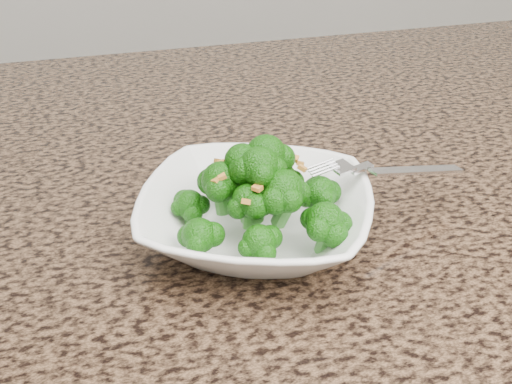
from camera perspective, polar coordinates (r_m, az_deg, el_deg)
name	(u,v)px	position (r m, az deg, el deg)	size (l,w,h in m)	color
granite_counter	(284,207)	(0.66, 2.52, -1.30)	(1.64, 1.04, 0.03)	brown
bowl	(256,216)	(0.57, 0.00, -2.18)	(0.20, 0.20, 0.05)	white
broccoli_pile	(256,159)	(0.54, 0.00, 2.93)	(0.18, 0.18, 0.06)	#165D0A
garlic_topping	(256,121)	(0.53, 0.00, 6.31)	(0.11, 0.11, 0.01)	gold
fork	(365,167)	(0.59, 9.66, 2.17)	(0.18, 0.03, 0.01)	silver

